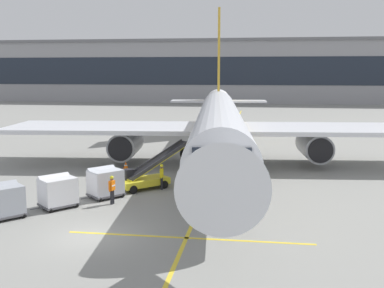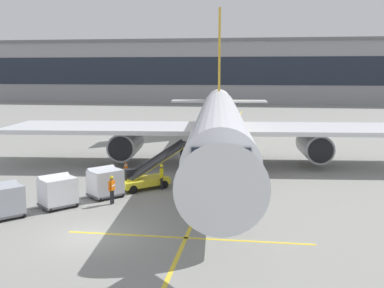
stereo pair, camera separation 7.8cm
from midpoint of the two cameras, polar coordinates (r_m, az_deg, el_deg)
name	(u,v)px [view 1 (the left image)]	position (r m, az deg, el deg)	size (l,w,h in m)	color
ground_plane	(90,236)	(23.24, -12.61, -11.11)	(600.00, 600.00, 0.00)	gray
parked_airplane	(219,123)	(39.42, 3.34, 2.67)	(36.94, 46.65, 15.41)	silver
belt_loader	(146,176)	(31.46, -5.77, -3.94)	(4.68, 4.54, 3.09)	gold
baggage_cart_lead	(105,182)	(29.60, -10.84, -4.64)	(2.52, 2.57, 1.91)	#515156
baggage_cart_second	(58,191)	(28.08, -16.45, -5.60)	(2.52, 2.57, 1.91)	#515156
baggage_cart_third	(3,200)	(27.09, -22.51, -6.46)	(2.52, 2.57, 1.91)	#515156
ground_crew_by_loader	(162,175)	(31.06, -3.86, -3.86)	(0.29, 0.57, 1.74)	black
ground_crew_by_carts	(112,188)	(28.02, -10.01, -5.40)	(0.34, 0.55, 1.74)	black
ground_crew_marshaller	(105,181)	(29.95, -10.85, -4.49)	(0.37, 0.53, 1.74)	#333847
safety_cone_engine_keepout	(126,166)	(37.41, -8.29, -2.72)	(0.64, 0.64, 0.72)	black
apron_guidance_line_lead_in	(218,165)	(39.12, 3.16, -2.64)	(0.20, 110.00, 0.01)	yellow
apron_guidance_line_stop_bar	(188,238)	(22.44, -0.56, -11.61)	(12.00, 0.20, 0.01)	yellow
terminal_building	(220,71)	(121.81, 3.47, 9.02)	(120.93, 15.40, 15.91)	#939399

